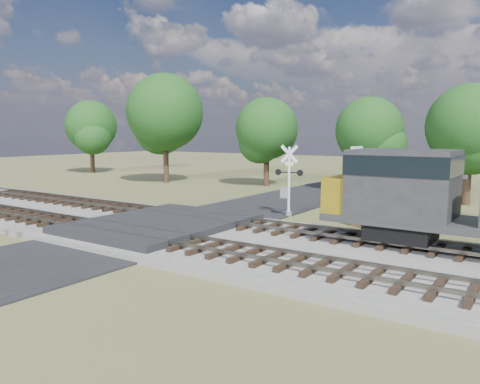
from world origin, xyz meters
The scene contains 9 objects.
ground centered at (0.00, 0.00, 0.00)m, with size 160.00×160.00×0.00m, color #4B532C.
ballast_bed centered at (10.00, 0.50, 0.15)m, with size 140.00×10.00×0.30m, color gray.
road centered at (0.00, 0.00, 0.04)m, with size 7.00×60.00×0.08m, color black.
crossing_panel centered at (0.00, 0.50, 0.32)m, with size 7.00×9.00×0.62m, color #262628.
track_near centered at (3.12, -2.00, 0.41)m, with size 140.00×2.60×0.33m.
track_far centered at (3.12, 3.00, 0.41)m, with size 140.00×2.60×0.33m.
crossing_signal_far centered at (3.29, 8.09, 1.83)m, with size 1.77×0.43×4.40m.
equipment_shed centered at (10.20, 8.37, 1.49)m, with size 5.73×5.73×2.95m.
treeline centered at (11.47, 19.87, 6.57)m, with size 86.30×11.63×11.88m.
Camera 1 is at (16.77, -16.93, 5.10)m, focal length 35.00 mm.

